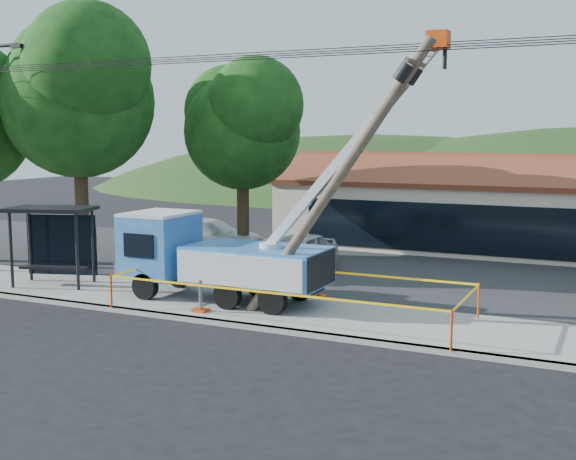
# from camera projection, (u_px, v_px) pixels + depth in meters

# --- Properties ---
(ground) EXTENTS (120.00, 120.00, 0.00)m
(ground) POSITION_uv_depth(u_px,v_px,m) (239.00, 352.00, 18.53)
(ground) COLOR black
(ground) RESTS_ON ground
(curb) EXTENTS (60.00, 0.25, 0.15)m
(curb) POSITION_uv_depth(u_px,v_px,m) (275.00, 330.00, 20.41)
(curb) COLOR gray
(curb) RESTS_ON ground
(sidewalk) EXTENTS (60.00, 4.00, 0.15)m
(sidewalk) POSITION_uv_depth(u_px,v_px,m) (303.00, 315.00, 22.11)
(sidewalk) COLOR gray
(sidewalk) RESTS_ON ground
(parking_lot) EXTENTS (60.00, 12.00, 0.10)m
(parking_lot) POSITION_uv_depth(u_px,v_px,m) (383.00, 271.00, 29.29)
(parking_lot) COLOR #28282B
(parking_lot) RESTS_ON ground
(strip_mall) EXTENTS (22.50, 8.53, 4.67)m
(strip_mall) POSITION_uv_depth(u_px,v_px,m) (515.00, 212.00, 34.52)
(strip_mall) COLOR beige
(strip_mall) RESTS_ON ground
(tree_west_near) EXTENTS (7.56, 6.72, 10.80)m
(tree_west_near) POSITION_uv_depth(u_px,v_px,m) (78.00, 87.00, 29.79)
(tree_west_near) COLOR #332316
(tree_west_near) RESTS_ON ground
(tree_lot) EXTENTS (6.30, 5.60, 8.94)m
(tree_lot) POSITION_uv_depth(u_px,v_px,m) (242.00, 120.00, 32.33)
(tree_lot) COLOR #332316
(tree_lot) RESTS_ON ground
(hill_west) EXTENTS (78.40, 56.00, 28.00)m
(hill_west) POSITION_uv_depth(u_px,v_px,m) (371.00, 189.00, 74.20)
(hill_west) COLOR #1F3A15
(hill_west) RESTS_ON ground
(utility_truck) EXTENTS (10.84, 3.77, 8.21)m
(utility_truck) POSITION_uv_depth(u_px,v_px,m) (218.00, 254.00, 23.66)
(utility_truck) COLOR black
(utility_truck) RESTS_ON ground
(leaning_pole) EXTENTS (5.75, 1.74, 8.14)m
(leaning_pole) POSITION_uv_depth(u_px,v_px,m) (343.00, 171.00, 20.54)
(leaning_pole) COLOR #4C3D31
(leaning_pole) RESTS_ON ground
(bus_shelter) EXTENTS (3.31, 2.56, 2.82)m
(bus_shelter) POSITION_uv_depth(u_px,v_px,m) (54.00, 227.00, 26.04)
(bus_shelter) COLOR black
(bus_shelter) RESTS_ON ground
(caution_tape) EXTENTS (10.74, 3.65, 1.06)m
(caution_tape) POSITION_uv_depth(u_px,v_px,m) (289.00, 288.00, 21.93)
(caution_tape) COLOR #DE3E0C
(caution_tape) RESTS_ON ground
(car_silver) EXTENTS (2.14, 4.82, 1.61)m
(car_silver) POSITION_uv_depth(u_px,v_px,m) (296.00, 276.00, 28.53)
(car_silver) COLOR silver
(car_silver) RESTS_ON ground
(car_white) EXTENTS (5.60, 3.12, 1.54)m
(car_white) POSITION_uv_depth(u_px,v_px,m) (210.00, 253.00, 33.93)
(car_white) COLOR white
(car_white) RESTS_ON ground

